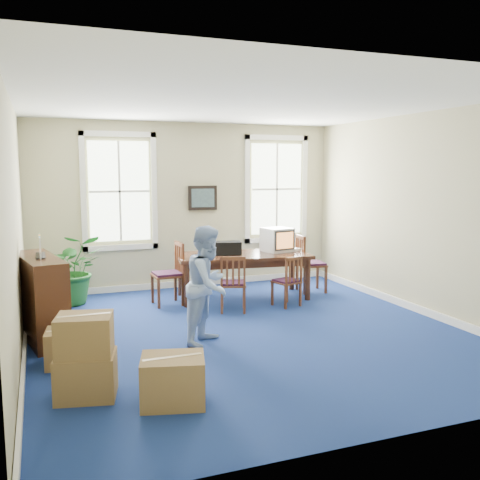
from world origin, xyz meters
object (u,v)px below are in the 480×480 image
object	(u,v)px
potted_plant	(73,269)
cardboard_boxes	(107,348)
conference_table	(243,276)
chair_near_left	(233,283)
man	(208,285)
crt_tv	(277,240)
credenza	(41,296)

from	to	relation	value
potted_plant	cardboard_boxes	xyz separation A→B (m)	(0.10, -3.92, -0.16)
conference_table	potted_plant	distance (m)	2.97
conference_table	chair_near_left	world-z (taller)	chair_near_left
man	potted_plant	size ratio (longest dim) A/B	1.29
crt_tv	credenza	world-z (taller)	crt_tv
man	potted_plant	bearing A→B (deg)	70.93
chair_near_left	conference_table	bearing A→B (deg)	-101.15
conference_table	man	world-z (taller)	man
chair_near_left	credenza	xyz separation A→B (m)	(-2.94, -0.44, 0.13)
crt_tv	conference_table	bearing A→B (deg)	172.40
conference_table	credenza	size ratio (longest dim) A/B	1.56
man	cardboard_boxes	world-z (taller)	man
crt_tv	man	size ratio (longest dim) A/B	0.33
conference_table	crt_tv	world-z (taller)	crt_tv
potted_plant	cardboard_boxes	bearing A→B (deg)	-88.56
chair_near_left	cardboard_boxes	distance (m)	3.40
conference_table	credenza	bearing A→B (deg)	-152.61
man	credenza	world-z (taller)	man
chair_near_left	credenza	size ratio (longest dim) A/B	0.62
potted_plant	chair_near_left	bearing A→B (deg)	-30.70
credenza	man	bearing A→B (deg)	-35.07
conference_table	credenza	distance (m)	3.64
crt_tv	man	bearing A→B (deg)	-144.29
man	credenza	distance (m)	2.30
crt_tv	potted_plant	world-z (taller)	crt_tv
chair_near_left	cardboard_boxes	world-z (taller)	chair_near_left
crt_tv	potted_plant	distance (m)	3.66
crt_tv	chair_near_left	bearing A→B (deg)	-155.97
credenza	cardboard_boxes	bearing A→B (deg)	-84.04
man	conference_table	bearing A→B (deg)	10.31
man	cardboard_boxes	distance (m)	1.87
conference_table	chair_near_left	size ratio (longest dim) A/B	2.52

